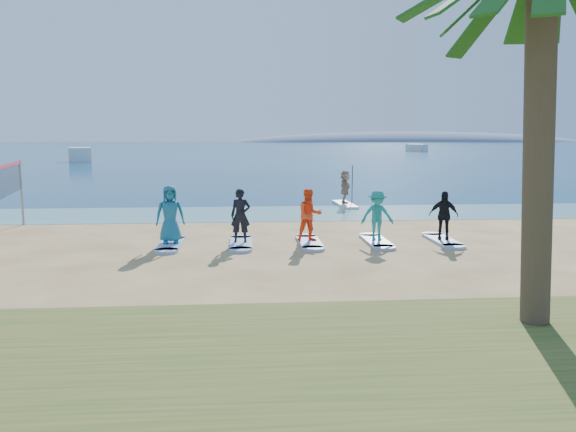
{
  "coord_description": "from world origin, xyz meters",
  "views": [
    {
      "loc": [
        -0.04,
        -14.24,
        3.43
      ],
      "look_at": [
        1.24,
        2.0,
        1.1
      ],
      "focal_mm": 35.0,
      "sensor_mm": 36.0,
      "label": 1
    }
  ],
  "objects": [
    {
      "name": "student_0",
      "position": [
        -2.36,
        3.36,
        1.0
      ],
      "size": [
        0.97,
        0.71,
        1.82
      ],
      "primitive_type": "imported",
      "rotation": [
        0.0,
        0.0,
        0.15
      ],
      "color": "#1A6382",
      "rests_on": "surfboard_0"
    },
    {
      "name": "shallow_water",
      "position": [
        0.0,
        10.5,
        0.01
      ],
      "size": [
        600.0,
        600.0,
        0.0
      ],
      "primitive_type": "plane",
      "color": "teal",
      "rests_on": "ground"
    },
    {
      "name": "ocean",
      "position": [
        0.0,
        160.0,
        0.01
      ],
      "size": [
        600.0,
        600.0,
        0.0
      ],
      "primitive_type": "plane",
      "color": "navy",
      "rests_on": "ground"
    },
    {
      "name": "ground",
      "position": [
        0.0,
        0.0,
        0.0
      ],
      "size": [
        600.0,
        600.0,
        0.0
      ],
      "primitive_type": "plane",
      "color": "tan",
      "rests_on": "ground"
    },
    {
      "name": "surfboard_2",
      "position": [
        2.03,
        3.36,
        0.04
      ],
      "size": [
        0.7,
        2.2,
        0.09
      ],
      "primitive_type": "cube",
      "color": "#8CA8D9",
      "rests_on": "ground"
    },
    {
      "name": "surfboard_3",
      "position": [
        4.23,
        3.36,
        0.04
      ],
      "size": [
        0.7,
        2.2,
        0.09
      ],
      "primitive_type": "cube",
      "color": "#8CA8D9",
      "rests_on": "ground"
    },
    {
      "name": "island_ridge",
      "position": [
        95.0,
        300.0,
        0.0
      ],
      "size": [
        220.0,
        56.0,
        18.0
      ],
      "primitive_type": "ellipsoid",
      "color": "slate",
      "rests_on": "ground"
    },
    {
      "name": "boat_offshore_a",
      "position": [
        -22.1,
        63.63,
        0.0
      ],
      "size": [
        4.61,
        7.38,
        1.88
      ],
      "primitive_type": "cube",
      "rotation": [
        0.0,
        0.0,
        0.29
      ],
      "color": "silver",
      "rests_on": "ground"
    },
    {
      "name": "surfboard_0",
      "position": [
        -2.36,
        3.36,
        0.04
      ],
      "size": [
        0.7,
        2.2,
        0.09
      ],
      "primitive_type": "cube",
      "color": "#8CA8D9",
      "rests_on": "ground"
    },
    {
      "name": "boat_offshore_b",
      "position": [
        37.39,
        105.76,
        0.0
      ],
      "size": [
        3.69,
        5.74,
        1.65
      ],
      "primitive_type": "cube",
      "rotation": [
        0.0,
        0.0,
        0.39
      ],
      "color": "silver",
      "rests_on": "ground"
    },
    {
      "name": "student_3",
      "position": [
        4.23,
        3.36,
        0.9
      ],
      "size": [
        1.08,
        0.66,
        1.62
      ],
      "primitive_type": "imported",
      "rotation": [
        0.0,
        0.0,
        -0.06
      ],
      "color": "teal",
      "rests_on": "surfboard_3"
    },
    {
      "name": "paddleboarder",
      "position": [
        4.93,
        13.05,
        0.93
      ],
      "size": [
        0.74,
        1.57,
        1.62
      ],
      "primitive_type": "imported",
      "rotation": [
        0.0,
        0.0,
        1.39
      ],
      "color": "tan",
      "rests_on": "paddleboard"
    },
    {
      "name": "surfboard_4",
      "position": [
        6.42,
        3.36,
        0.04
      ],
      "size": [
        0.7,
        2.2,
        0.09
      ],
      "primitive_type": "cube",
      "color": "#8CA8D9",
      "rests_on": "ground"
    },
    {
      "name": "student_1",
      "position": [
        -0.16,
        3.36,
        0.94
      ],
      "size": [
        0.64,
        0.44,
        1.7
      ],
      "primitive_type": "imported",
      "rotation": [
        0.0,
        0.0,
        -0.05
      ],
      "color": "black",
      "rests_on": "surfboard_1"
    },
    {
      "name": "paddleboard",
      "position": [
        4.93,
        13.05,
        0.06
      ],
      "size": [
        0.81,
        3.02,
        0.12
      ],
      "primitive_type": "cube",
      "rotation": [
        0.0,
        0.0,
        0.04
      ],
      "color": "silver",
      "rests_on": "ground"
    },
    {
      "name": "student_4",
      "position": [
        6.42,
        3.36,
        0.88
      ],
      "size": [
        1.0,
        0.67,
        1.57
      ],
      "primitive_type": "imported",
      "rotation": [
        0.0,
        0.0,
        -0.34
      ],
      "color": "black",
      "rests_on": "surfboard_4"
    },
    {
      "name": "student_2",
      "position": [
        2.03,
        3.36,
        0.93
      ],
      "size": [
        0.91,
        0.77,
        1.68
      ],
      "primitive_type": "imported",
      "rotation": [
        0.0,
        0.0,
        0.17
      ],
      "color": "#FF481A",
      "rests_on": "surfboard_2"
    },
    {
      "name": "surfboard_1",
      "position": [
        -0.16,
        3.36,
        0.04
      ],
      "size": [
        0.7,
        2.2,
        0.09
      ],
      "primitive_type": "cube",
      "color": "#8CA8D9",
      "rests_on": "ground"
    }
  ]
}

